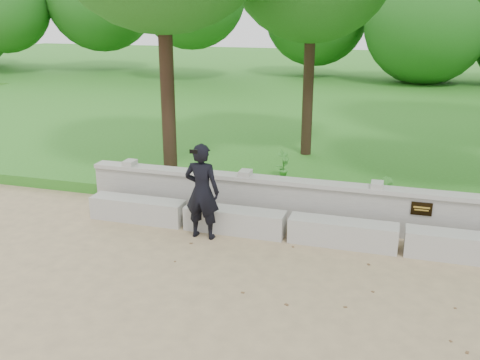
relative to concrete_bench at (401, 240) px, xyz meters
The scene contains 7 objects.
ground 1.91m from the concrete_bench, 90.00° to the right, with size 80.00×80.00×0.00m, color tan.
lawn 12.10m from the concrete_bench, 90.00° to the left, with size 40.00×22.00×0.25m, color #2D701B.
concrete_bench is the anchor object (origin of this frame).
parapet_wall 0.74m from the concrete_bench, 89.99° to the left, with size 12.50×0.35×0.90m.
man_main 3.57m from the concrete_bench, behind, with size 0.66×0.59×1.77m.
shrub_a 3.90m from the concrete_bench, 133.97° to the left, with size 0.35×0.24×0.67m, color #3E9031.
shrub_b 1.48m from the concrete_bench, 104.46° to the left, with size 0.35×0.28×0.63m, color #3E9031.
Camera 1 is at (-0.22, -6.94, 4.00)m, focal length 40.00 mm.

